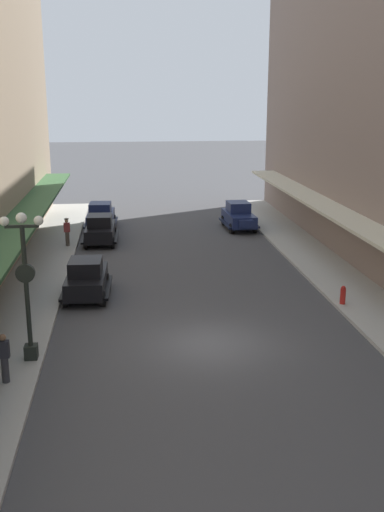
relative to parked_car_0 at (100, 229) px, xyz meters
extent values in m
plane|color=#424244|center=(4.59, -16.35, -0.94)|extent=(200.00, 200.00, 0.00)
cube|color=#A8A59E|center=(-2.91, -16.35, -0.87)|extent=(3.00, 60.00, 0.15)
cube|color=black|center=(0.00, 0.03, -0.20)|extent=(1.83, 3.95, 0.80)
cube|color=black|center=(-0.01, -0.22, 0.55)|extent=(1.50, 1.75, 0.70)
cube|color=#8C9EA8|center=(-0.01, -0.22, 0.55)|extent=(1.42, 1.71, 0.42)
cube|color=black|center=(0.07, 2.16, -0.15)|extent=(0.95, 0.39, 0.52)
cube|color=black|center=(-0.95, 0.07, -0.52)|extent=(0.36, 3.52, 0.12)
cube|color=black|center=(0.95, 0.00, -0.52)|extent=(0.36, 3.52, 0.12)
cylinder|color=black|center=(-0.76, 1.42, -0.60)|extent=(0.24, 0.69, 0.68)
cylinder|color=black|center=(0.85, 1.37, -0.60)|extent=(0.24, 0.69, 0.68)
cylinder|color=black|center=(-0.85, -1.30, -0.60)|extent=(0.24, 0.69, 0.68)
cylinder|color=black|center=(0.76, -1.36, -0.60)|extent=(0.24, 0.69, 0.68)
cube|color=black|center=(-0.27, -10.33, -0.20)|extent=(1.83, 3.96, 0.80)
cube|color=black|center=(-0.28, -10.58, 0.55)|extent=(1.50, 1.75, 0.70)
cube|color=#8C9EA8|center=(-0.28, -10.58, 0.55)|extent=(1.43, 1.71, 0.42)
cube|color=black|center=(-0.20, -8.20, -0.15)|extent=(0.95, 0.39, 0.52)
cube|color=black|center=(-1.22, -10.30, -0.52)|extent=(0.36, 3.52, 0.12)
cube|color=black|center=(0.68, -10.37, -0.52)|extent=(0.36, 3.52, 0.12)
cylinder|color=black|center=(-1.03, -8.94, -0.60)|extent=(0.24, 0.69, 0.68)
cylinder|color=black|center=(0.58, -9.00, -0.60)|extent=(0.24, 0.69, 0.68)
cylinder|color=black|center=(-1.13, -11.67, -0.60)|extent=(0.24, 0.69, 0.68)
cylinder|color=black|center=(0.49, -11.73, -0.60)|extent=(0.24, 0.69, 0.68)
cube|color=#19234C|center=(9.38, 3.21, -0.20)|extent=(1.84, 3.96, 0.80)
cube|color=#19234C|center=(9.37, 3.46, 0.55)|extent=(1.50, 1.75, 0.70)
cube|color=#8C9EA8|center=(9.37, 3.46, 0.55)|extent=(1.43, 1.72, 0.42)
cube|color=#19234C|center=(9.46, 1.08, -0.15)|extent=(0.95, 0.39, 0.52)
cube|color=black|center=(10.33, 3.25, -0.52)|extent=(0.37, 3.52, 0.12)
cube|color=black|center=(8.43, 3.18, -0.52)|extent=(0.37, 3.52, 0.12)
cylinder|color=black|center=(10.24, 1.88, -0.60)|extent=(0.24, 0.69, 0.68)
cylinder|color=black|center=(8.62, 1.82, -0.60)|extent=(0.24, 0.69, 0.68)
cylinder|color=black|center=(10.13, 4.61, -0.60)|extent=(0.24, 0.69, 0.68)
cylinder|color=black|center=(8.52, 4.55, -0.60)|extent=(0.24, 0.69, 0.68)
cube|color=#19234C|center=(-0.11, 4.40, -0.20)|extent=(1.88, 3.97, 0.80)
cube|color=#19234C|center=(-0.12, 4.15, 0.55)|extent=(1.52, 1.76, 0.70)
cube|color=#8C9EA8|center=(-0.12, 4.15, 0.55)|extent=(1.44, 1.73, 0.42)
cube|color=#19234C|center=(-0.01, 6.53, -0.15)|extent=(0.95, 0.40, 0.52)
cube|color=black|center=(-1.06, 4.45, -0.52)|extent=(0.40, 3.52, 0.12)
cube|color=black|center=(0.84, 4.36, -0.52)|extent=(0.40, 3.52, 0.12)
cylinder|color=black|center=(-0.85, 5.80, -0.60)|extent=(0.25, 0.69, 0.68)
cylinder|color=black|center=(0.76, 5.73, -0.60)|extent=(0.25, 0.69, 0.68)
cylinder|color=black|center=(-0.98, 3.08, -0.60)|extent=(0.25, 0.69, 0.68)
cylinder|color=black|center=(0.63, 3.00, -0.60)|extent=(0.25, 0.69, 0.68)
cube|color=black|center=(-1.81, -17.29, -0.54)|extent=(0.44, 0.44, 0.50)
cylinder|color=black|center=(-1.81, -17.29, 1.81)|extent=(0.16, 0.16, 4.20)
cube|color=black|center=(-1.81, -17.29, 3.91)|extent=(1.10, 0.10, 0.10)
sphere|color=white|center=(-2.36, -17.29, 4.09)|extent=(0.32, 0.32, 0.32)
sphere|color=white|center=(-1.26, -17.29, 4.09)|extent=(0.32, 0.32, 0.32)
sphere|color=white|center=(-1.81, -17.29, 4.19)|extent=(0.36, 0.36, 0.36)
cylinder|color=black|center=(-1.81, -17.29, 2.31)|extent=(0.64, 0.18, 0.64)
cylinder|color=silver|center=(-1.81, -17.19, 2.31)|extent=(0.56, 0.02, 0.56)
cylinder|color=#B21E19|center=(10.94, -13.00, -0.44)|extent=(0.24, 0.24, 0.70)
sphere|color=#B21E19|center=(10.94, -13.00, -0.07)|extent=(0.20, 0.20, 0.20)
cylinder|color=#4C4238|center=(-1.95, -0.96, -0.37)|extent=(0.24, 0.24, 0.85)
cube|color=maroon|center=(-1.95, -0.96, 0.34)|extent=(0.36, 0.22, 0.56)
sphere|color=tan|center=(-1.95, -0.96, 0.74)|extent=(0.22, 0.22, 0.22)
cylinder|color=black|center=(-1.95, -0.96, 0.86)|extent=(0.28, 0.28, 0.04)
cylinder|color=#2D2D33|center=(-2.36, -19.02, -0.37)|extent=(0.24, 0.24, 0.85)
cube|color=#26262D|center=(-2.36, -19.02, 0.34)|extent=(0.36, 0.22, 0.56)
sphere|color=brown|center=(-2.36, -19.02, 0.74)|extent=(0.22, 0.22, 0.22)
camera|label=1|loc=(1.58, -37.18, 8.10)|focal=42.44mm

